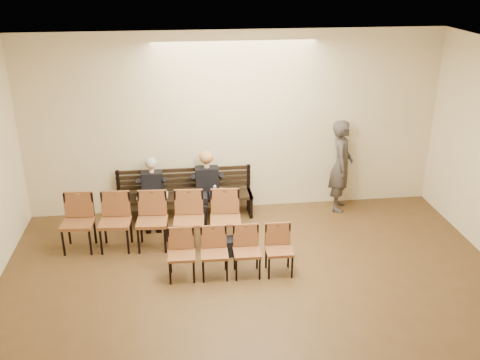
# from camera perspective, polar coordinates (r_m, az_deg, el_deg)

# --- Properties ---
(room_walls) EXTENTS (8.02, 10.01, 3.51)m
(room_walls) POSITION_cam_1_polar(r_m,az_deg,el_deg) (6.07, 3.89, 1.80)
(room_walls) COLOR beige
(room_walls) RESTS_ON ground
(bench) EXTENTS (2.60, 0.90, 0.45)m
(bench) POSITION_cam_1_polar(r_m,az_deg,el_deg) (10.43, -5.84, -2.79)
(bench) COLOR black
(bench) RESTS_ON ground
(seated_man) EXTENTS (0.49, 0.68, 1.19)m
(seated_man) POSITION_cam_1_polar(r_m,az_deg,el_deg) (10.18, -9.30, -1.36)
(seated_man) COLOR black
(seated_man) RESTS_ON ground
(seated_woman) EXTENTS (0.54, 0.75, 1.25)m
(seated_woman) POSITION_cam_1_polar(r_m,az_deg,el_deg) (10.17, -3.49, -0.92)
(seated_woman) COLOR black
(seated_woman) RESTS_ON ground
(laptop) EXTENTS (0.38, 0.31, 0.26)m
(laptop) POSITION_cam_1_polar(r_m,az_deg,el_deg) (10.08, -9.24, -1.72)
(laptop) COLOR #B9B9BD
(laptop) RESTS_ON bench
(water_bottle) EXTENTS (0.08, 0.08, 0.21)m
(water_bottle) POSITION_cam_1_polar(r_m,az_deg,el_deg) (9.98, -2.69, -1.84)
(water_bottle) COLOR silver
(water_bottle) RESTS_ON bench
(bag) EXTENTS (0.42, 0.31, 0.29)m
(bag) POSITION_cam_1_polar(r_m,az_deg,el_deg) (9.17, -0.77, -7.06)
(bag) COLOR black
(bag) RESTS_ON ground
(passerby) EXTENTS (0.73, 0.89, 2.12)m
(passerby) POSITION_cam_1_polar(r_m,az_deg,el_deg) (10.59, 10.79, 2.21)
(passerby) COLOR #38322E
(passerby) RESTS_ON ground
(chair_row_front) EXTENTS (3.07, 0.75, 0.99)m
(chair_row_front) POSITION_cam_1_polar(r_m,az_deg,el_deg) (9.31, -9.36, -4.43)
(chair_row_front) COLOR brown
(chair_row_front) RESTS_ON ground
(chair_row_back) EXTENTS (1.97, 0.50, 0.81)m
(chair_row_back) POSITION_cam_1_polar(r_m,az_deg,el_deg) (8.45, -0.99, -7.81)
(chair_row_back) COLOR brown
(chair_row_back) RESTS_ON ground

